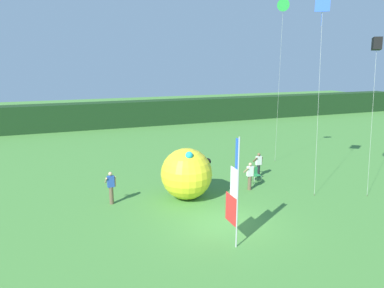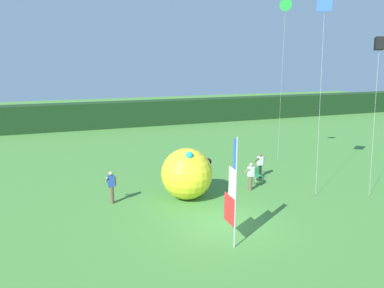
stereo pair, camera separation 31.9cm
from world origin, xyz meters
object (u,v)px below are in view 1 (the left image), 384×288
object	(u,v)px
kite_black_box_0	(377,44)
person_mid_field	(111,187)
folding_chair	(255,173)
kite_green_delta_2	(283,6)
banner_flag	(234,194)
inflatable_balloon	(187,174)
person_near_banner	(258,164)
person_far_left	(250,175)
kite_blue_diamond_1	(322,11)

from	to	relation	value
kite_black_box_0	person_mid_field	bearing A→B (deg)	167.49
folding_chair	kite_green_delta_2	world-z (taller)	kite_green_delta_2
banner_flag	kite_black_box_0	distance (m)	11.92
person_mid_field	kite_green_delta_2	size ratio (longest dim) A/B	0.16
inflatable_balloon	kite_black_box_0	xyz separation A→B (m)	(9.92, -2.44, 6.80)
inflatable_balloon	folding_chair	size ratio (longest dim) A/B	3.24
person_mid_field	kite_black_box_0	size ratio (longest dim) A/B	0.20
person_near_banner	folding_chair	xyz separation A→B (m)	(-0.67, -0.72, -0.33)
person_far_left	inflatable_balloon	size ratio (longest dim) A/B	0.57
person_mid_field	inflatable_balloon	size ratio (longest dim) A/B	0.61
person_far_left	inflatable_balloon	distance (m)	3.92
person_near_banner	kite_blue_diamond_1	size ratio (longest dim) A/B	0.15
banner_flag	kite_black_box_0	size ratio (longest dim) A/B	0.53
person_far_left	folding_chair	world-z (taller)	person_far_left
kite_black_box_0	kite_green_delta_2	size ratio (longest dim) A/B	0.76
kite_black_box_0	inflatable_balloon	bearing A→B (deg)	166.21
person_mid_field	kite_black_box_0	bearing A→B (deg)	-12.51
person_mid_field	kite_black_box_0	xyz separation A→B (m)	(13.89, -3.08, 7.26)
folding_chair	kite_blue_diamond_1	distance (m)	9.97
banner_flag	person_far_left	world-z (taller)	banner_flag
kite_black_box_0	folding_chair	bearing A→B (deg)	144.68
person_near_banner	person_far_left	world-z (taller)	person_far_left
inflatable_balloon	kite_black_box_0	world-z (taller)	kite_black_box_0
banner_flag	folding_chair	world-z (taller)	banner_flag
folding_chair	kite_green_delta_2	xyz separation A→B (m)	(2.84, 2.10, 10.28)
person_far_left	kite_blue_diamond_1	world-z (taller)	kite_blue_diamond_1
folding_chair	banner_flag	bearing A→B (deg)	-127.05
banner_flag	kite_green_delta_2	bearing A→B (deg)	47.98
banner_flag	person_near_banner	world-z (taller)	banner_flag
banner_flag	kite_green_delta_2	world-z (taller)	kite_green_delta_2
inflatable_balloon	kite_green_delta_2	distance (m)	12.61
inflatable_balloon	folding_chair	xyz separation A→B (m)	(4.94, 1.09, -0.89)
inflatable_balloon	folding_chair	bearing A→B (deg)	12.48
banner_flag	inflatable_balloon	size ratio (longest dim) A/B	1.58
inflatable_balloon	kite_black_box_0	distance (m)	12.27
kite_black_box_0	kite_blue_diamond_1	xyz separation A→B (m)	(-2.48, 1.51, 1.75)
kite_green_delta_2	kite_blue_diamond_1	bearing A→B (deg)	-94.75
kite_black_box_0	kite_blue_diamond_1	distance (m)	3.39
person_mid_field	kite_blue_diamond_1	bearing A→B (deg)	-7.85
banner_flag	folding_chair	bearing A→B (deg)	52.95
banner_flag	inflatable_balloon	world-z (taller)	banner_flag
person_near_banner	folding_chair	size ratio (longest dim) A/B	1.79
person_near_banner	folding_chair	distance (m)	1.04
person_far_left	folding_chair	size ratio (longest dim) A/B	1.84
kite_blue_diamond_1	kite_green_delta_2	xyz separation A→B (m)	(0.34, 4.12, 0.84)
inflatable_balloon	person_far_left	bearing A→B (deg)	-1.20
person_near_banner	kite_green_delta_2	bearing A→B (deg)	32.49
kite_black_box_0	kite_blue_diamond_1	bearing A→B (deg)	148.70
person_near_banner	inflatable_balloon	size ratio (longest dim) A/B	0.55
banner_flag	inflatable_balloon	bearing A→B (deg)	90.63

